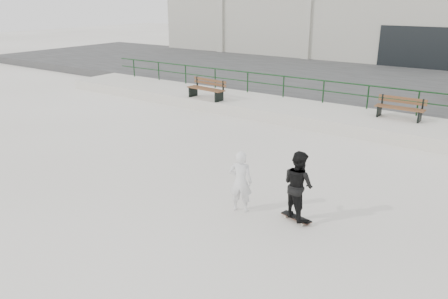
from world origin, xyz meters
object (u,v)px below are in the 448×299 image
Objects in this scene: bench_left at (207,89)px; standing_skater at (298,185)px; bench_right at (400,108)px; skateboard at (296,218)px; seated_skater at (241,182)px.

bench_left is 11.19m from standing_skater.
bench_left is 8.46m from bench_right.
seated_skater reaches higher than skateboard.
bench_right is 9.42m from seated_skater.
bench_right is at bearing -117.85° from seated_skater.
skateboard is at bearing 174.42° from seated_skater.
skateboard is 0.51× the size of seated_skater.
bench_left reaches higher than bench_right.
standing_skater reaches higher than skateboard.
bench_left is at bearing 150.08° from skateboard.
standing_skater is (-0.01, -8.98, 0.00)m from bench_right.
seated_skater is (-1.38, -9.32, -0.14)m from bench_right.
bench_right reaches higher than skateboard.
seated_skater is at bearing -42.27° from bench_left.
bench_right is 2.28× the size of skateboard.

